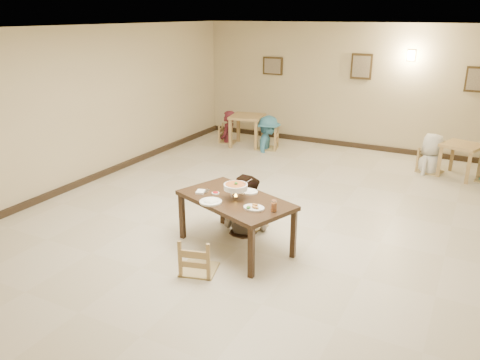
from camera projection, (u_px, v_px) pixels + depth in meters
The scene contains 29 objects.
floor at pixel (270, 219), 7.69m from camera, with size 10.00×10.00×0.00m, color beige.
ceiling at pixel (275, 28), 6.68m from camera, with size 10.00×10.00×0.00m, color silver.
wall_back at pixel (356, 87), 11.35m from camera, with size 10.00×10.00×0.00m, color #C9B78F.
wall_left at pixel (81, 107), 8.93m from camera, with size 10.00×10.00×0.00m, color #C9B78F.
baseboard_back at pixel (351, 145), 11.82m from camera, with size 8.00×0.06×0.12m, color black.
baseboard_left at pixel (90, 179), 9.40m from camera, with size 0.06×10.00×0.12m, color black.
picture_a at pixel (273, 66), 12.14m from camera, with size 0.55×0.04×0.45m.
picture_b at pixel (361, 67), 11.11m from camera, with size 0.50×0.04×0.60m.
picture_c at pixel (477, 79), 10.07m from camera, with size 0.45×0.04×0.55m.
wall_sconce at pixel (411, 55), 10.53m from camera, with size 0.16×0.05×0.22m, color #FFD88C.
main_table at pixel (235, 204), 6.57m from camera, with size 1.84×1.42×0.76m.
chair_far at pixel (250, 200), 7.28m from camera, with size 0.42×0.42×0.90m.
chair_near at pixel (198, 238), 6.02m from camera, with size 0.45×0.45×0.96m.
main_diner at pixel (245, 175), 7.04m from camera, with size 0.88×0.69×1.82m, color gray.
curry_warmer at pixel (236, 187), 6.46m from camera, with size 0.37×0.33×0.30m.
rice_plate_far at pixel (247, 191), 6.75m from camera, with size 0.32×0.32×0.07m.
rice_plate_near at pixel (211, 201), 6.38m from camera, with size 0.31×0.31×0.07m.
fried_plate at pixel (254, 207), 6.18m from camera, with size 0.29×0.29×0.06m.
chili_dish at pixel (215, 193), 6.69m from camera, with size 0.11×0.11×0.02m.
napkin_cutlery at pixel (201, 192), 6.74m from camera, with size 0.18×0.24×0.03m.
drink_glass at pixel (274, 206), 6.08m from camera, with size 0.08×0.08×0.15m.
bg_table_left at pixel (247, 121), 11.74m from camera, with size 0.92×0.92×0.78m.
bg_table_right at pixel (462, 150), 9.49m from camera, with size 0.90×0.90×0.70m.
bg_chair_ll at pixel (228, 126), 12.13m from camera, with size 0.41×0.41×0.88m.
bg_chair_lr at pixel (268, 129), 11.52m from camera, with size 0.47×0.47×0.99m.
bg_chair_rl at pixel (433, 150), 9.83m from camera, with size 0.46×0.46×0.98m.
bg_diner_a at pixel (228, 111), 11.99m from camera, with size 0.61×0.40×1.66m, color #511823.
bg_diner_b at pixel (268, 116), 11.41m from camera, with size 1.07×0.62×1.66m, color teal.
bg_diner_c at pixel (435, 134), 9.71m from camera, with size 0.82×0.53×1.67m, color silver.
Camera 1 is at (2.81, -6.45, 3.21)m, focal length 35.00 mm.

